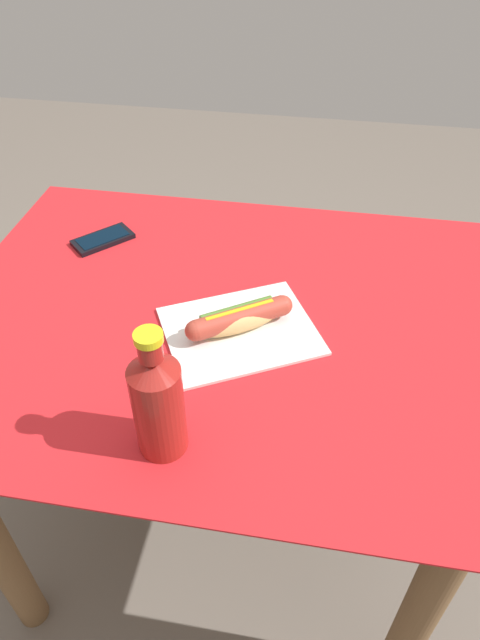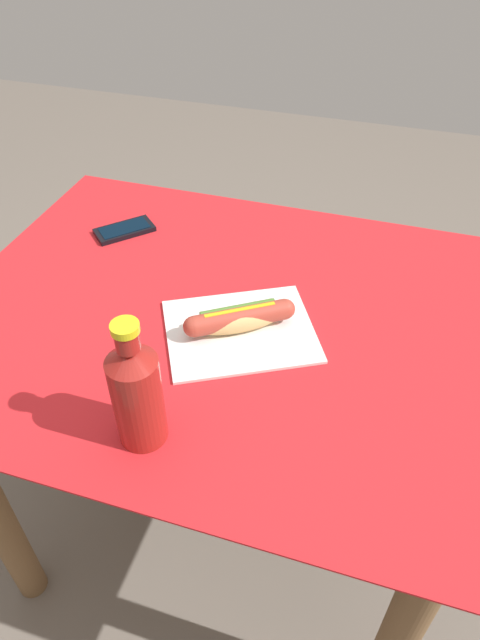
% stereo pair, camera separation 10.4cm
% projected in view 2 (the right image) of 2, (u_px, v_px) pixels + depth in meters
% --- Properties ---
extents(ground_plane, '(6.00, 6.00, 0.00)m').
position_uv_depth(ground_plane, '(230.00, 521.00, 1.61)').
color(ground_plane, '#6B6056').
rests_on(ground_plane, ground).
extents(dining_table, '(1.09, 0.87, 0.78)m').
position_uv_depth(dining_table, '(226.00, 367.00, 1.19)').
color(dining_table, brown).
rests_on(dining_table, ground).
extents(paper_wrapper, '(0.34, 0.32, 0.01)m').
position_uv_depth(paper_wrapper, '(240.00, 331.00, 1.06)').
color(paper_wrapper, silver).
rests_on(paper_wrapper, dining_table).
extents(hot_dog, '(0.18, 0.14, 0.05)m').
position_uv_depth(hot_dog, '(240.00, 318.00, 1.04)').
color(hot_dog, '#DBB26B').
rests_on(hot_dog, paper_wrapper).
extents(cell_phone, '(0.14, 0.14, 0.01)m').
position_uv_depth(cell_phone, '(124.00, 230.00, 1.31)').
color(cell_phone, black).
rests_on(cell_phone, dining_table).
extents(soda_bottle, '(0.08, 0.08, 0.23)m').
position_uv_depth(soda_bottle, '(137.00, 392.00, 0.81)').
color(soda_bottle, maroon).
rests_on(soda_bottle, dining_table).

